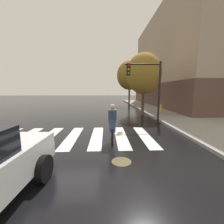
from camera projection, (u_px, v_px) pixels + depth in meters
ground_plane at (73, 137)px, 7.07m from camera, size 120.00×120.00×0.00m
crosswalk_stripes at (73, 137)px, 7.07m from camera, size 7.74×3.47×0.01m
manhole_cover at (121, 161)px, 4.64m from camera, size 0.64×0.64×0.01m
cyclist at (112, 123)px, 6.37m from camera, size 0.38×1.71×1.69m
traffic_light_near at (148, 82)px, 9.75m from camera, size 2.47×0.28×4.20m
fire_hydrant at (161, 108)px, 14.53m from camera, size 0.33×0.22×0.78m
street_tree_near at (144, 74)px, 12.78m from camera, size 3.11×3.11×5.54m
street_tree_mid at (130, 75)px, 21.44m from camera, size 3.75×3.75×6.66m
corner_building at (209, 62)px, 21.30m from camera, size 17.27×21.50×12.98m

